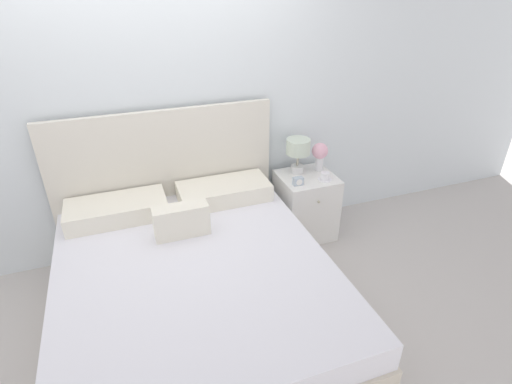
{
  "coord_description": "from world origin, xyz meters",
  "views": [
    {
      "loc": [
        -0.31,
        -3.05,
        2.18
      ],
      "look_at": [
        0.59,
        -0.56,
        0.71
      ],
      "focal_mm": 28.0,
      "sensor_mm": 36.0,
      "label": 1
    }
  ],
  "objects_px": {
    "flower_vase": "(320,153)",
    "teacup": "(325,177)",
    "bed": "(194,284)",
    "nightstand": "(305,205)",
    "alarm_clock": "(298,181)",
    "table_lamp": "(298,150)"
  },
  "relations": [
    {
      "from": "bed",
      "to": "table_lamp",
      "type": "bearing_deg",
      "value": 34.49
    },
    {
      "from": "bed",
      "to": "table_lamp",
      "type": "xyz_separation_m",
      "value": [
        1.14,
        0.78,
        0.53
      ]
    },
    {
      "from": "nightstand",
      "to": "alarm_clock",
      "type": "height_order",
      "value": "alarm_clock"
    },
    {
      "from": "bed",
      "to": "teacup",
      "type": "distance_m",
      "value": 1.46
    },
    {
      "from": "flower_vase",
      "to": "nightstand",
      "type": "bearing_deg",
      "value": -152.17
    },
    {
      "from": "nightstand",
      "to": "flower_vase",
      "type": "relative_size",
      "value": 2.32
    },
    {
      "from": "teacup",
      "to": "bed",
      "type": "bearing_deg",
      "value": -156.48
    },
    {
      "from": "table_lamp",
      "to": "alarm_clock",
      "type": "bearing_deg",
      "value": -113.16
    },
    {
      "from": "bed",
      "to": "alarm_clock",
      "type": "bearing_deg",
      "value": 28.33
    },
    {
      "from": "flower_vase",
      "to": "alarm_clock",
      "type": "distance_m",
      "value": 0.38
    },
    {
      "from": "alarm_clock",
      "to": "teacup",
      "type": "bearing_deg",
      "value": 1.0
    },
    {
      "from": "nightstand",
      "to": "teacup",
      "type": "xyz_separation_m",
      "value": [
        0.11,
        -0.11,
        0.33
      ]
    },
    {
      "from": "bed",
      "to": "nightstand",
      "type": "height_order",
      "value": "bed"
    },
    {
      "from": "nightstand",
      "to": "table_lamp",
      "type": "distance_m",
      "value": 0.53
    },
    {
      "from": "flower_vase",
      "to": "teacup",
      "type": "bearing_deg",
      "value": -102.66
    },
    {
      "from": "alarm_clock",
      "to": "nightstand",
      "type": "bearing_deg",
      "value": 38.42
    },
    {
      "from": "teacup",
      "to": "alarm_clock",
      "type": "distance_m",
      "value": 0.26
    },
    {
      "from": "nightstand",
      "to": "table_lamp",
      "type": "relative_size",
      "value": 1.9
    },
    {
      "from": "table_lamp",
      "to": "flower_vase",
      "type": "height_order",
      "value": "table_lamp"
    },
    {
      "from": "teacup",
      "to": "alarm_clock",
      "type": "bearing_deg",
      "value": -179.0
    },
    {
      "from": "table_lamp",
      "to": "flower_vase",
      "type": "xyz_separation_m",
      "value": [
        0.21,
        -0.02,
        -0.06
      ]
    },
    {
      "from": "nightstand",
      "to": "table_lamp",
      "type": "bearing_deg",
      "value": 117.57
    }
  ]
}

